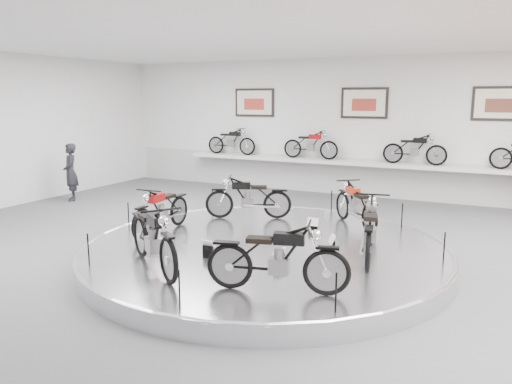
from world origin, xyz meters
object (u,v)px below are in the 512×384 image
at_px(bike_b, 248,197).
at_px(bike_f, 370,228).
at_px(visitor, 71,172).
at_px(shelf, 360,163).
at_px(bike_d, 153,236).
at_px(display_platform, 265,252).
at_px(bike_c, 161,210).
at_px(bike_a, 356,205).
at_px(bike_e, 277,258).

bearing_deg(bike_b, bike_f, 129.27).
bearing_deg(visitor, bike_f, 27.78).
bearing_deg(shelf, bike_d, -96.51).
bearing_deg(display_platform, bike_d, -116.46).
bearing_deg(shelf, bike_c, -107.75).
xyz_separation_m(bike_a, bike_e, (-0.01, -3.86, 0.03)).
xyz_separation_m(bike_c, bike_e, (3.18, -1.76, 0.03)).
distance_m(bike_a, bike_e, 3.86).
bearing_deg(shelf, visitor, -150.82).
xyz_separation_m(display_platform, bike_a, (1.09, 1.93, 0.60)).
bearing_deg(bike_b, bike_d, 69.07).
relative_size(display_platform, bike_f, 3.87).
xyz_separation_m(bike_a, bike_b, (-2.23, -0.34, 0.01)).
distance_m(shelf, bike_b, 4.94).
bearing_deg(bike_d, visitor, -179.76).
bearing_deg(visitor, bike_d, 7.26).
height_order(shelf, bike_c, bike_c).
relative_size(bike_a, bike_f, 0.92).
bearing_deg(visitor, bike_c, 15.04).
height_order(bike_b, bike_c, bike_b).
distance_m(display_platform, bike_a, 2.30).
bearing_deg(bike_c, display_platform, 92.07).
bearing_deg(bike_b, visitor, -31.89).
height_order(shelf, bike_e, bike_e).
bearing_deg(bike_f, bike_b, 52.08).
height_order(bike_a, bike_c, bike_c).
distance_m(bike_e, bike_f, 2.16).
bearing_deg(bike_f, visitor, 64.27).
distance_m(shelf, bike_f, 6.55).
distance_m(display_platform, bike_d, 2.23).
bearing_deg(bike_a, bike_b, 57.80).
height_order(shelf, bike_d, bike_d).
bearing_deg(bike_b, bike_a, 164.48).
xyz_separation_m(bike_b, visitor, (-5.99, 0.82, 0.04)).
distance_m(shelf, bike_d, 8.36).
height_order(display_platform, shelf, shelf).
distance_m(bike_b, bike_e, 4.16).
bearing_deg(shelf, bike_f, -73.86).
bearing_deg(bike_e, bike_f, 55.19).
height_order(bike_d, visitor, visitor).
relative_size(bike_c, bike_e, 0.95).
distance_m(bike_c, bike_e, 3.64).
relative_size(bike_b, visitor, 0.97).
relative_size(bike_a, bike_d, 0.88).
bearing_deg(bike_e, bike_b, 107.41).
relative_size(bike_a, visitor, 0.95).
distance_m(bike_b, bike_d, 3.51).
relative_size(display_platform, bike_c, 4.16).
bearing_deg(bike_c, bike_e, 58.66).
distance_m(bike_a, bike_f, 1.96).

